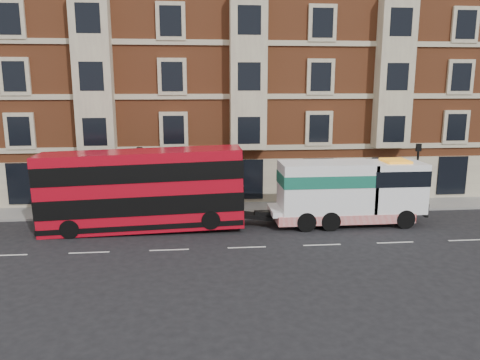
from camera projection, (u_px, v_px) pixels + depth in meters
name	position (u px, v px, depth m)	size (l,w,h in m)	color
ground	(247.00, 247.00, 24.29)	(120.00, 120.00, 0.00)	black
sidewalk	(235.00, 208.00, 31.58)	(90.00, 3.00, 0.15)	slate
victorian_terrace	(233.00, 61.00, 36.92)	(45.00, 12.00, 20.40)	brown
lamp_post_west	(141.00, 176.00, 29.23)	(0.35, 0.15, 4.35)	black
lamp_post_east	(417.00, 171.00, 30.91)	(0.35, 0.15, 4.35)	black
double_decker_bus	(142.00, 189.00, 26.73)	(11.45, 2.63, 4.63)	#B3091A
tow_truck	(347.00, 191.00, 27.94)	(9.17, 2.71, 3.82)	white
pedestrian	(84.00, 204.00, 29.31)	(0.58, 0.38, 1.58)	black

